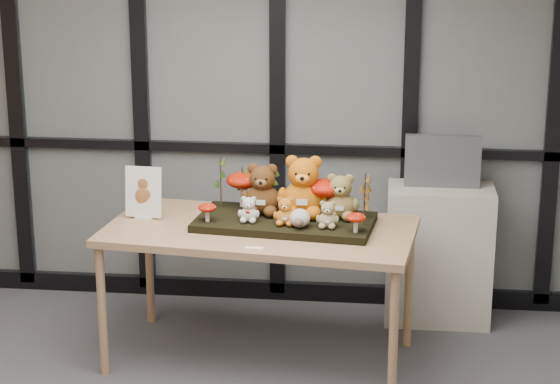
# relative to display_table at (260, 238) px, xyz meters

# --- Properties ---
(room_shell) EXTENTS (5.00, 5.00, 5.00)m
(room_shell) POSITION_rel_display_table_xyz_m (-0.46, -1.52, 0.93)
(room_shell) COLOR #B5B3AB
(room_shell) RESTS_ON floor
(glass_partition) EXTENTS (4.90, 0.06, 2.78)m
(glass_partition) POSITION_rel_display_table_xyz_m (-0.46, 0.95, 0.66)
(glass_partition) COLOR #2D383F
(glass_partition) RESTS_ON floor
(display_table) EXTENTS (1.83, 1.07, 0.82)m
(display_table) POSITION_rel_display_table_xyz_m (0.00, 0.00, 0.00)
(display_table) COLOR tan
(display_table) RESTS_ON floor
(diorama_tray) EXTENTS (1.05, 0.61, 0.04)m
(diorama_tray) POSITION_rel_display_table_xyz_m (0.14, 0.05, 0.09)
(diorama_tray) COLOR black
(diorama_tray) RESTS_ON display_table
(bear_pooh_yellow) EXTENTS (0.33, 0.30, 0.39)m
(bear_pooh_yellow) POSITION_rel_display_table_xyz_m (0.24, 0.13, 0.30)
(bear_pooh_yellow) COLOR #CA660D
(bear_pooh_yellow) RESTS_ON diorama_tray
(bear_brown_medium) EXTENTS (0.27, 0.25, 0.33)m
(bear_brown_medium) POSITION_rel_display_table_xyz_m (-0.00, 0.14, 0.27)
(bear_brown_medium) COLOR #4E2C11
(bear_brown_medium) RESTS_ON diorama_tray
(bear_tan_back) EXTENTS (0.24, 0.22, 0.29)m
(bear_tan_back) POSITION_rel_display_table_xyz_m (0.45, 0.10, 0.25)
(bear_tan_back) COLOR olive
(bear_tan_back) RESTS_ON diorama_tray
(bear_small_yellow) EXTENTS (0.15, 0.14, 0.18)m
(bear_small_yellow) POSITION_rel_display_table_xyz_m (0.15, -0.05, 0.20)
(bear_small_yellow) COLOR orange
(bear_small_yellow) RESTS_ON diorama_tray
(bear_white_bow) EXTENTS (0.14, 0.13, 0.16)m
(bear_white_bow) POSITION_rel_display_table_xyz_m (-0.06, -0.02, 0.19)
(bear_white_bow) COLOR silver
(bear_white_bow) RESTS_ON diorama_tray
(bear_beige_small) EXTENTS (0.14, 0.13, 0.17)m
(bear_beige_small) POSITION_rel_display_table_xyz_m (0.39, -0.08, 0.19)
(bear_beige_small) COLOR tan
(bear_beige_small) RESTS_ON diorama_tray
(plush_cream_hedgehog) EXTENTS (0.10, 0.09, 0.11)m
(plush_cream_hedgehog) POSITION_rel_display_table_xyz_m (0.24, -0.10, 0.17)
(plush_cream_hedgehog) COLOR beige
(plush_cream_hedgehog) RESTS_ON diorama_tray
(mushroom_back_left) EXTENTS (0.20, 0.20, 0.23)m
(mushroom_back_left) POSITION_rel_display_table_xyz_m (-0.13, 0.27, 0.22)
(mushroom_back_left) COLOR #A31505
(mushroom_back_left) RESTS_ON diorama_tray
(mushroom_back_right) EXTENTS (0.21, 0.21, 0.24)m
(mushroom_back_right) POSITION_rel_display_table_xyz_m (0.37, 0.14, 0.23)
(mushroom_back_right) COLOR #A31505
(mushroom_back_right) RESTS_ON diorama_tray
(mushroom_front_left) EXTENTS (0.10, 0.10, 0.12)m
(mushroom_front_left) POSITION_rel_display_table_xyz_m (-0.29, -0.05, 0.17)
(mushroom_front_left) COLOR #A31505
(mushroom_front_left) RESTS_ON diorama_tray
(mushroom_front_right) EXTENTS (0.11, 0.11, 0.12)m
(mushroom_front_right) POSITION_rel_display_table_xyz_m (0.55, -0.15, 0.17)
(mushroom_front_right) COLOR #A31505
(mushroom_front_right) RESTS_ON diorama_tray
(sprig_green_far_left) EXTENTS (0.05, 0.05, 0.31)m
(sprig_green_far_left) POSITION_rel_display_table_xyz_m (-0.26, 0.23, 0.26)
(sprig_green_far_left) COLOR #11380C
(sprig_green_far_left) RESTS_ON diorama_tray
(sprig_green_mid_left) EXTENTS (0.05, 0.05, 0.24)m
(sprig_green_mid_left) POSITION_rel_display_table_xyz_m (-0.14, 0.27, 0.23)
(sprig_green_mid_left) COLOR #11380C
(sprig_green_mid_left) RESTS_ON diorama_tray
(sprig_dry_far_right) EXTENTS (0.05, 0.05, 0.27)m
(sprig_dry_far_right) POSITION_rel_display_table_xyz_m (0.59, 0.11, 0.24)
(sprig_dry_far_right) COLOR brown
(sprig_dry_far_right) RESTS_ON diorama_tray
(sprig_dry_mid_right) EXTENTS (0.05, 0.05, 0.25)m
(sprig_dry_mid_right) POSITION_rel_display_table_xyz_m (0.59, -0.02, 0.23)
(sprig_dry_mid_right) COLOR brown
(sprig_dry_mid_right) RESTS_ON diorama_tray
(sprig_green_centre) EXTENTS (0.05, 0.05, 0.24)m
(sprig_green_centre) POSITION_rel_display_table_xyz_m (0.06, 0.26, 0.23)
(sprig_green_centre) COLOR #11380C
(sprig_green_centre) RESTS_ON diorama_tray
(sign_holder) EXTENTS (0.22, 0.07, 0.31)m
(sign_holder) POSITION_rel_display_table_xyz_m (-0.70, 0.10, 0.21)
(sign_holder) COLOR silver
(sign_holder) RESTS_ON display_table
(label_card) EXTENTS (0.10, 0.03, 0.00)m
(label_card) POSITION_rel_display_table_xyz_m (0.01, -0.35, 0.07)
(label_card) COLOR white
(label_card) RESTS_ON display_table
(cabinet) EXTENTS (0.66, 0.39, 0.88)m
(cabinet) POSITION_rel_display_table_xyz_m (1.05, 0.72, -0.31)
(cabinet) COLOR #B2AC9F
(cabinet) RESTS_ON floor
(monitor) EXTENTS (0.47, 0.05, 0.33)m
(monitor) POSITION_rel_display_table_xyz_m (1.05, 0.74, 0.30)
(monitor) COLOR #4E5055
(monitor) RESTS_ON cabinet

